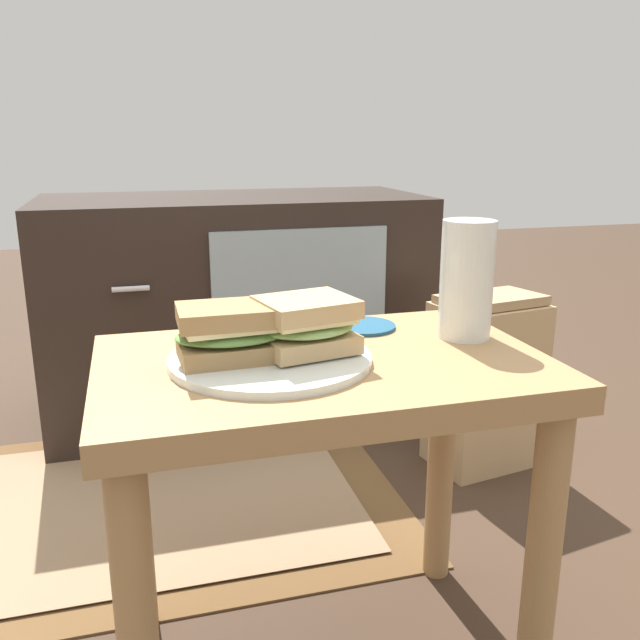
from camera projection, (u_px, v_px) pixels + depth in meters
name	position (u px, v px, depth m)	size (l,w,h in m)	color
side_table	(323.00, 424.00, 0.87)	(0.56, 0.36, 0.46)	#A37A4C
tv_cabinet	(237.00, 307.00, 1.78)	(0.96, 0.46, 0.58)	black
area_rug	(151.00, 502.00, 1.38)	(1.00, 0.73, 0.01)	brown
plate	(270.00, 359.00, 0.83)	(0.25, 0.25, 0.01)	silver
sandwich_front	(232.00, 332.00, 0.81)	(0.14, 0.10, 0.07)	#9E7A4C
sandwich_back	(306.00, 324.00, 0.83)	(0.14, 0.12, 0.07)	tan
beer_glass	(466.00, 281.00, 0.92)	(0.07, 0.07, 0.16)	silver
coaster	(363.00, 326.00, 0.98)	(0.10, 0.10, 0.01)	navy
paper_bag	(485.00, 382.00, 1.51)	(0.25, 0.20, 0.40)	tan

